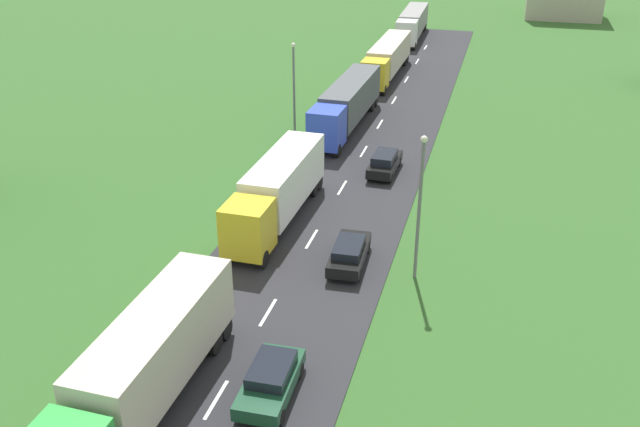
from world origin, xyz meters
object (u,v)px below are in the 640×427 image
at_px(truck_third, 347,103).
at_px(truck_fifth, 413,23).
at_px(car_second, 271,380).
at_px(car_fourth, 385,162).
at_px(lamppost_third, 294,84).
at_px(lamppost_second, 420,201).
at_px(truck_fourth, 387,57).
at_px(truck_second, 278,189).
at_px(truck_lead, 145,363).
at_px(car_third, 349,253).

distance_m(truck_third, truck_fifth, 36.08).
relative_size(car_second, car_fourth, 0.94).
bearing_deg(lamppost_third, lamppost_second, -57.09).
bearing_deg(truck_fourth, truck_third, -91.25).
distance_m(truck_fourth, car_second, 50.39).
distance_m(truck_fifth, lamppost_second, 59.22).
bearing_deg(truck_third, lamppost_second, -68.15).
relative_size(truck_second, lamppost_third, 1.62).
height_order(car_fourth, lamppost_third, lamppost_third).
bearing_deg(truck_lead, car_third, 68.32).
xyz_separation_m(truck_third, car_second, (4.65, -33.28, -1.33)).
height_order(truck_third, car_second, truck_third).
relative_size(truck_lead, car_second, 2.81).
bearing_deg(car_third, truck_second, 142.32).
bearing_deg(truck_third, truck_lead, -89.65).
height_order(truck_fourth, car_third, truck_fourth).
height_order(car_third, lamppost_third, lamppost_third).
xyz_separation_m(truck_fourth, truck_fifth, (-0.19, 19.17, 0.01)).
height_order(truck_second, lamppost_second, lamppost_second).
height_order(truck_second, truck_fourth, truck_second).
bearing_deg(lamppost_third, truck_fourth, 78.41).
bearing_deg(truck_second, truck_fourth, 89.32).
xyz_separation_m(truck_second, lamppost_second, (9.04, -4.38, 2.27)).
xyz_separation_m(truck_fourth, lamppost_second, (8.63, -39.34, 2.38)).
height_order(truck_lead, car_second, truck_lead).
bearing_deg(lamppost_second, car_fourth, 107.03).
height_order(truck_second, lamppost_third, lamppost_third).
bearing_deg(truck_third, car_third, -76.43).
bearing_deg(car_second, lamppost_third, 105.32).
bearing_deg(truck_lead, truck_third, 90.35).
bearing_deg(car_third, lamppost_third, 115.02).
xyz_separation_m(truck_fourth, car_fourth, (4.52, -25.92, -1.19)).
xyz_separation_m(truck_fifth, car_third, (5.19, -58.31, -1.25)).
bearing_deg(lamppost_second, truck_fifth, 98.57).
distance_m(car_third, lamppost_second, 5.13).
height_order(car_third, car_fourth, car_fourth).
height_order(car_fourth, lamppost_second, lamppost_second).
bearing_deg(car_fourth, lamppost_third, 144.25).
height_order(truck_fourth, lamppost_second, lamppost_second).
height_order(car_second, lamppost_third, lamppost_third).
xyz_separation_m(car_second, lamppost_second, (4.34, 10.85, 3.63)).
bearing_deg(truck_fifth, lamppost_second, -81.43).
relative_size(truck_lead, lamppost_third, 1.61).
relative_size(car_second, car_third, 0.94).
xyz_separation_m(car_third, car_fourth, (-0.48, 13.22, 0.05)).
height_order(truck_second, truck_fifth, truck_second).
bearing_deg(truck_fifth, truck_lead, -89.97).
bearing_deg(truck_third, truck_fourth, 88.75).
distance_m(truck_lead, lamppost_second, 15.65).
distance_m(truck_second, car_second, 15.99).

